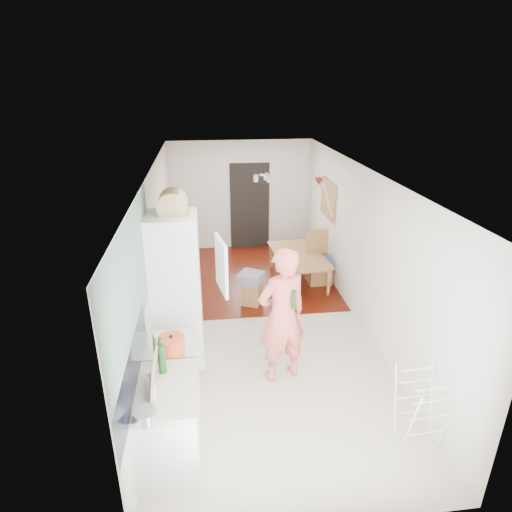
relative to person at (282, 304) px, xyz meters
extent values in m
cube|color=beige|center=(-0.08, 1.36, -1.10)|extent=(3.20, 7.00, 0.01)
cube|color=#531507|center=(-0.08, 3.21, -1.09)|extent=(3.20, 3.30, 0.01)
cube|color=gray|center=(-1.67, -0.64, 0.75)|extent=(0.02, 3.00, 1.30)
cube|color=black|center=(-1.66, -1.19, 0.05)|extent=(0.02, 1.90, 0.50)
cube|color=black|center=(0.12, 4.84, -0.10)|extent=(0.90, 0.04, 2.00)
cube|color=white|center=(-1.38, -1.19, -0.67)|extent=(0.60, 0.90, 0.86)
cube|color=beige|center=(-1.38, -1.19, -0.21)|extent=(0.62, 0.92, 0.06)
cube|color=white|center=(-1.38, -0.44, -0.66)|extent=(0.60, 0.60, 0.88)
cube|color=silver|center=(-1.38, -0.44, -0.20)|extent=(0.60, 0.60, 0.04)
cube|color=white|center=(-1.35, 0.58, -0.02)|extent=(0.66, 0.66, 2.15)
cube|color=white|center=(-0.74, 0.28, 0.45)|extent=(0.14, 0.56, 0.70)
cube|color=white|center=(-1.04, 0.58, 0.45)|extent=(0.02, 0.52, 0.66)
cube|color=tan|center=(1.50, 3.26, 0.45)|extent=(0.03, 0.90, 0.70)
cube|color=#AD723F|center=(1.49, 3.26, 0.45)|extent=(0.00, 0.94, 0.74)
cone|color=maroon|center=(1.46, 3.91, 0.65)|extent=(0.18, 0.18, 0.16)
imported|color=#EA655C|center=(0.00, 0.00, 0.00)|extent=(0.92, 0.75, 2.19)
imported|color=#AD723F|center=(0.89, 2.89, -0.85)|extent=(0.86, 1.43, 0.48)
cube|color=slate|center=(-0.17, 2.05, -0.59)|extent=(0.54, 0.54, 0.18)
cylinder|color=#D84D22|center=(-1.35, -0.58, -0.09)|extent=(0.32, 0.32, 0.17)
cylinder|color=silver|center=(-1.52, -1.62, -0.13)|extent=(0.25, 0.25, 0.10)
cylinder|color=#1A421B|center=(0.12, -0.12, 0.12)|extent=(0.05, 0.05, 0.25)
cylinder|color=#1A421B|center=(-1.42, -0.95, -0.01)|extent=(0.09, 0.09, 0.33)
cylinder|color=#1A421B|center=(-1.41, -0.96, -0.04)|extent=(0.08, 0.08, 0.28)
cylinder|color=silver|center=(-1.50, -1.30, -0.07)|extent=(0.11, 0.11, 0.22)
cylinder|color=#D6B470|center=(-1.45, -0.78, -0.07)|extent=(0.07, 0.07, 0.21)
cylinder|color=#D6B470|center=(-1.51, -0.66, -0.07)|extent=(0.07, 0.07, 0.22)
camera|label=1|loc=(-0.91, -4.66, 2.62)|focal=30.00mm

